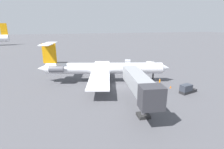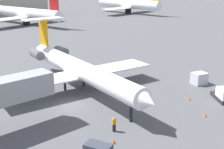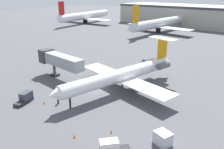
{
  "view_description": "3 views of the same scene",
  "coord_description": "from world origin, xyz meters",
  "px_view_note": "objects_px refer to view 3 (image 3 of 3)",
  "views": [
    {
      "loc": [
        -36.8,
        10.33,
        14.16
      ],
      "look_at": [
        1.75,
        1.39,
        2.41
      ],
      "focal_mm": 28.35,
      "sensor_mm": 36.0,
      "label": 1
    },
    {
      "loc": [
        -24.01,
        -29.74,
        16.06
      ],
      "look_at": [
        6.64,
        -0.92,
        2.87
      ],
      "focal_mm": 49.42,
      "sensor_mm": 36.0,
      "label": 2
    },
    {
      "loc": [
        30.59,
        -33.84,
        20.17
      ],
      "look_at": [
        1.41,
        3.1,
        2.97
      ],
      "focal_mm": 37.93,
      "sensor_mm": 36.0,
      "label": 3
    }
  ],
  "objects_px": {
    "jet_bridge": "(58,60)",
    "cargo_container_uld": "(163,138)",
    "baggage_tug_lead": "(112,148)",
    "parked_airliner_west_end": "(85,16)",
    "ground_crew_marshaller": "(58,99)",
    "traffic_cone_mid": "(44,103)",
    "traffic_cone_far": "(111,132)",
    "parked_airliner_west_mid": "(158,23)",
    "regional_jet": "(124,74)",
    "baggage_tug_trailing": "(25,98)",
    "traffic_cone_near": "(74,136)"
  },
  "relations": [
    {
      "from": "jet_bridge",
      "to": "cargo_container_uld",
      "type": "relative_size",
      "value": 5.34
    },
    {
      "from": "baggage_tug_lead",
      "to": "cargo_container_uld",
      "type": "relative_size",
      "value": 1.48
    },
    {
      "from": "parked_airliner_west_end",
      "to": "ground_crew_marshaller",
      "type": "bearing_deg",
      "value": -48.24
    },
    {
      "from": "traffic_cone_mid",
      "to": "traffic_cone_far",
      "type": "distance_m",
      "value": 15.64
    },
    {
      "from": "traffic_cone_mid",
      "to": "parked_airliner_west_mid",
      "type": "bearing_deg",
      "value": 103.45
    },
    {
      "from": "regional_jet",
      "to": "parked_airliner_west_mid",
      "type": "bearing_deg",
      "value": 112.25
    },
    {
      "from": "cargo_container_uld",
      "to": "traffic_cone_far",
      "type": "xyz_separation_m",
      "value": [
        -7.13,
        -2.34,
        -0.65
      ]
    },
    {
      "from": "baggage_tug_lead",
      "to": "cargo_container_uld",
      "type": "height_order",
      "value": "baggage_tug_lead"
    },
    {
      "from": "baggage_tug_lead",
      "to": "cargo_container_uld",
      "type": "xyz_separation_m",
      "value": [
        4.31,
        5.81,
        0.09
      ]
    },
    {
      "from": "baggage_tug_lead",
      "to": "parked_airliner_west_end",
      "type": "bearing_deg",
      "value": 136.02
    },
    {
      "from": "regional_jet",
      "to": "traffic_cone_mid",
      "type": "xyz_separation_m",
      "value": [
        -7.74,
        -14.52,
        -3.23
      ]
    },
    {
      "from": "baggage_tug_lead",
      "to": "traffic_cone_mid",
      "type": "distance_m",
      "value": 18.73
    },
    {
      "from": "regional_jet",
      "to": "baggage_tug_trailing",
      "type": "xyz_separation_m",
      "value": [
        -11.12,
        -16.2,
        -2.67
      ]
    },
    {
      "from": "jet_bridge",
      "to": "parked_airliner_west_mid",
      "type": "xyz_separation_m",
      "value": [
        -10.79,
        69.78,
        -0.11
      ]
    },
    {
      "from": "traffic_cone_mid",
      "to": "parked_airliner_west_mid",
      "type": "xyz_separation_m",
      "value": [
        -19.26,
        80.51,
        4.08
      ]
    },
    {
      "from": "cargo_container_uld",
      "to": "parked_airliner_west_end",
      "type": "relative_size",
      "value": 0.06
    },
    {
      "from": "cargo_container_uld",
      "to": "traffic_cone_far",
      "type": "distance_m",
      "value": 7.53
    },
    {
      "from": "traffic_cone_mid",
      "to": "parked_airliner_west_mid",
      "type": "height_order",
      "value": "parked_airliner_west_mid"
    },
    {
      "from": "jet_bridge",
      "to": "baggage_tug_lead",
      "type": "bearing_deg",
      "value": -27.17
    },
    {
      "from": "baggage_tug_lead",
      "to": "traffic_cone_mid",
      "type": "bearing_deg",
      "value": 170.48
    },
    {
      "from": "jet_bridge",
      "to": "ground_crew_marshaller",
      "type": "height_order",
      "value": "jet_bridge"
    },
    {
      "from": "traffic_cone_mid",
      "to": "ground_crew_marshaller",
      "type": "bearing_deg",
      "value": 41.96
    },
    {
      "from": "baggage_tug_trailing",
      "to": "traffic_cone_far",
      "type": "xyz_separation_m",
      "value": [
        19.02,
        2.05,
        -0.56
      ]
    },
    {
      "from": "ground_crew_marshaller",
      "to": "parked_airliner_west_mid",
      "type": "height_order",
      "value": "parked_airliner_west_mid"
    },
    {
      "from": "traffic_cone_near",
      "to": "parked_airliner_west_mid",
      "type": "relative_size",
      "value": 0.01
    },
    {
      "from": "parked_airliner_west_end",
      "to": "parked_airliner_west_mid",
      "type": "relative_size",
      "value": 1.06
    },
    {
      "from": "ground_crew_marshaller",
      "to": "baggage_tug_lead",
      "type": "distance_m",
      "value": 17.22
    },
    {
      "from": "jet_bridge",
      "to": "traffic_cone_far",
      "type": "distance_m",
      "value": 26.56
    },
    {
      "from": "regional_jet",
      "to": "cargo_container_uld",
      "type": "distance_m",
      "value": 19.29
    },
    {
      "from": "baggage_tug_lead",
      "to": "traffic_cone_near",
      "type": "height_order",
      "value": "baggage_tug_lead"
    },
    {
      "from": "traffic_cone_far",
      "to": "ground_crew_marshaller",
      "type": "bearing_deg",
      "value": 174.3
    },
    {
      "from": "jet_bridge",
      "to": "traffic_cone_near",
      "type": "bearing_deg",
      "value": -35.11
    },
    {
      "from": "regional_jet",
      "to": "baggage_tug_lead",
      "type": "relative_size",
      "value": 8.06
    },
    {
      "from": "traffic_cone_mid",
      "to": "parked_airliner_west_end",
      "type": "xyz_separation_m",
      "value": [
        -69.78,
        82.06,
        4.11
      ]
    },
    {
      "from": "baggage_tug_lead",
      "to": "regional_jet",
      "type": "bearing_deg",
      "value": 121.32
    },
    {
      "from": "jet_bridge",
      "to": "baggage_tug_lead",
      "type": "distance_m",
      "value": 30.48
    },
    {
      "from": "baggage_tug_trailing",
      "to": "cargo_container_uld",
      "type": "distance_m",
      "value": 26.52
    },
    {
      "from": "baggage_tug_trailing",
      "to": "cargo_container_uld",
      "type": "xyz_separation_m",
      "value": [
        26.16,
        4.39,
        0.09
      ]
    },
    {
      "from": "jet_bridge",
      "to": "traffic_cone_far",
      "type": "xyz_separation_m",
      "value": [
        24.1,
        -10.35,
        -4.19
      ]
    },
    {
      "from": "regional_jet",
      "to": "cargo_container_uld",
      "type": "relative_size",
      "value": 11.91
    },
    {
      "from": "traffic_cone_near",
      "to": "traffic_cone_far",
      "type": "bearing_deg",
      "value": 50.39
    },
    {
      "from": "ground_crew_marshaller",
      "to": "jet_bridge",
      "type": "bearing_deg",
      "value": 139.2
    },
    {
      "from": "traffic_cone_far",
      "to": "traffic_cone_near",
      "type": "bearing_deg",
      "value": -129.61
    },
    {
      "from": "baggage_tug_lead",
      "to": "traffic_cone_mid",
      "type": "height_order",
      "value": "baggage_tug_lead"
    },
    {
      "from": "baggage_tug_trailing",
      "to": "traffic_cone_mid",
      "type": "relative_size",
      "value": 7.7
    },
    {
      "from": "cargo_container_uld",
      "to": "traffic_cone_near",
      "type": "relative_size",
      "value": 4.84
    },
    {
      "from": "jet_bridge",
      "to": "traffic_cone_near",
      "type": "distance_m",
      "value": 25.59
    },
    {
      "from": "parked_airliner_west_mid",
      "to": "cargo_container_uld",
      "type": "bearing_deg",
      "value": -61.62
    },
    {
      "from": "traffic_cone_far",
      "to": "parked_airliner_west_end",
      "type": "distance_m",
      "value": 118.26
    },
    {
      "from": "traffic_cone_mid",
      "to": "cargo_container_uld",
      "type": "bearing_deg",
      "value": 6.8
    }
  ]
}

